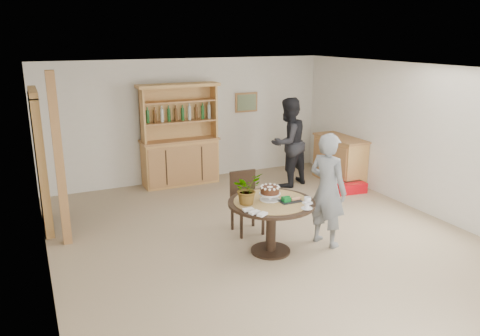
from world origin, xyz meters
name	(u,v)px	position (x,y,z in m)	size (l,w,h in m)	color
ground	(268,241)	(0.00, 0.00, 0.00)	(7.00, 7.00, 0.00)	tan
room_shell	(270,126)	(0.00, 0.01, 1.74)	(6.04, 7.04, 2.52)	white
doorway	(40,159)	(-2.93, 2.00, 1.11)	(0.13, 1.10, 2.18)	black
pine_post	(59,161)	(-2.70, 1.20, 1.25)	(0.12, 0.12, 2.50)	#AC7648
hutch	(180,151)	(-0.30, 3.24, 0.69)	(1.62, 0.54, 2.04)	#DEB45D
sideboard	(340,159)	(2.74, 2.00, 0.47)	(0.54, 1.26, 0.94)	#DEB45D
dining_table	(271,212)	(-0.13, -0.31, 0.60)	(1.20, 1.20, 0.76)	black
dining_chair	(245,198)	(-0.13, 0.52, 0.54)	(0.43, 0.43, 0.95)	black
birthday_cake	(270,191)	(-0.13, -0.26, 0.88)	(0.30, 0.30, 0.20)	white
flower_vase	(247,189)	(-0.48, -0.26, 0.97)	(0.38, 0.33, 0.42)	#3F7233
gift_tray	(290,200)	(0.08, -0.43, 0.79)	(0.30, 0.20, 0.08)	black
coffee_cup_a	(307,200)	(0.27, -0.59, 0.80)	(0.15, 0.15, 0.09)	white
coffee_cup_b	(307,206)	(0.15, -0.76, 0.79)	(0.15, 0.15, 0.08)	white
napkins	(255,212)	(-0.54, -0.62, 0.77)	(0.24, 0.33, 0.03)	white
teen_boy	(327,190)	(0.72, -0.41, 0.83)	(0.60, 0.40, 1.66)	slate
adult_person	(288,142)	(1.63, 2.23, 0.89)	(0.87, 0.67, 1.78)	black
red_suitcase	(349,187)	(2.50, 1.35, 0.10)	(0.64, 0.47, 0.21)	red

